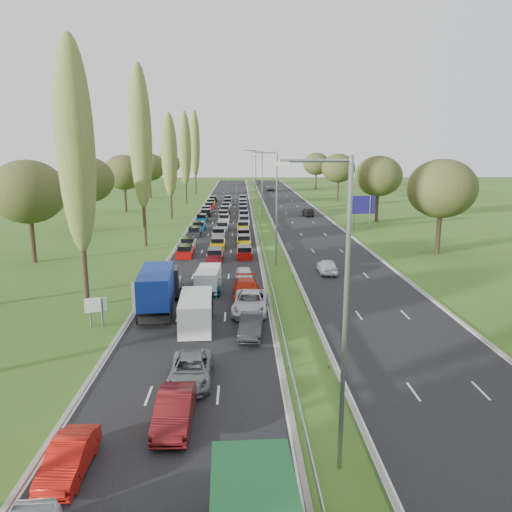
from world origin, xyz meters
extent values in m
plane|color=#39571B|center=(4.50, 80.00, 0.00)|extent=(260.00, 260.00, 0.00)
cube|color=black|center=(-2.25, 82.50, 0.00)|extent=(10.50, 215.00, 0.04)
cube|color=black|center=(11.25, 82.50, 0.00)|extent=(10.50, 215.00, 0.04)
cube|color=gray|center=(3.35, 82.50, 0.55)|extent=(0.06, 215.00, 0.32)
cube|color=gray|center=(5.65, 82.50, 0.55)|extent=(0.06, 215.00, 0.32)
cylinder|color=gray|center=(4.50, 8.00, 6.00)|extent=(0.18, 0.18, 12.00)
cylinder|color=gray|center=(4.50, 43.00, 6.00)|extent=(0.18, 0.18, 12.00)
cylinder|color=gray|center=(4.50, 78.00, 6.00)|extent=(0.18, 0.18, 12.00)
cylinder|color=gray|center=(4.50, 113.00, 6.00)|extent=(0.18, 0.18, 12.00)
cylinder|color=gray|center=(4.50, 148.00, 6.00)|extent=(0.18, 0.18, 12.00)
cylinder|color=#2D2116|center=(-11.50, 29.00, 3.60)|extent=(0.44, 0.44, 7.20)
ellipsoid|color=#5F6D2F|center=(-11.50, 29.00, 12.40)|extent=(2.80, 2.80, 16.00)
cylinder|color=#2D2116|center=(-11.50, 54.00, 3.96)|extent=(0.44, 0.44, 7.92)
ellipsoid|color=#5F6D2F|center=(-11.50, 54.00, 13.64)|extent=(2.80, 2.80, 17.60)
cylinder|color=#2D2116|center=(-11.50, 79.00, 3.24)|extent=(0.44, 0.44, 6.48)
ellipsoid|color=#5F6D2F|center=(-11.50, 79.00, 11.16)|extent=(2.80, 2.80, 14.40)
cylinder|color=#2D2116|center=(-11.50, 104.00, 3.60)|extent=(0.44, 0.44, 7.20)
ellipsoid|color=#5F6D2F|center=(-11.50, 104.00, 12.40)|extent=(2.80, 2.80, 16.00)
cylinder|color=#2D2116|center=(-11.50, 129.00, 3.96)|extent=(0.44, 0.44, 7.92)
ellipsoid|color=#5F6D2F|center=(-11.50, 129.00, 13.64)|extent=(2.80, 2.80, 17.60)
cylinder|color=#2D2116|center=(-22.00, 45.00, 2.42)|extent=(0.56, 0.56, 4.84)
ellipsoid|color=#38471E|center=(-22.00, 45.00, 7.70)|extent=(8.00, 8.00, 6.80)
cylinder|color=#2D2116|center=(-22.00, 66.00, 2.42)|extent=(0.56, 0.56, 4.84)
ellipsoid|color=#38471E|center=(-22.00, 66.00, 7.70)|extent=(8.00, 8.00, 6.80)
cylinder|color=#2D2116|center=(-22.00, 90.00, 2.42)|extent=(0.56, 0.56, 4.84)
ellipsoid|color=#38471E|center=(-22.00, 90.00, 7.70)|extent=(8.00, 8.00, 6.80)
cylinder|color=#2D2116|center=(-22.00, 118.00, 2.42)|extent=(0.56, 0.56, 4.84)
ellipsoid|color=#38471E|center=(-22.00, 118.00, 7.70)|extent=(8.00, 8.00, 6.80)
cylinder|color=#2D2116|center=(-22.00, 150.00, 2.42)|extent=(0.56, 0.56, 4.84)
ellipsoid|color=#38471E|center=(-22.00, 150.00, 7.70)|extent=(8.00, 8.00, 6.80)
cylinder|color=#2D2116|center=(24.00, 48.00, 2.42)|extent=(0.56, 0.56, 4.84)
ellipsoid|color=#38471E|center=(24.00, 48.00, 7.70)|extent=(8.00, 8.00, 6.80)
cylinder|color=#2D2116|center=(24.00, 75.00, 2.42)|extent=(0.56, 0.56, 4.84)
ellipsoid|color=#38471E|center=(24.00, 75.00, 7.70)|extent=(8.00, 8.00, 6.80)
cylinder|color=#2D2116|center=(24.00, 110.00, 2.42)|extent=(0.56, 0.56, 4.84)
ellipsoid|color=#38471E|center=(24.00, 110.00, 7.70)|extent=(8.00, 8.00, 6.80)
cylinder|color=#2D2116|center=(24.00, 145.00, 2.42)|extent=(0.56, 0.56, 4.84)
ellipsoid|color=#38471E|center=(24.00, 145.00, 7.70)|extent=(8.00, 8.00, 6.80)
cube|color=#A50C0A|center=(-5.70, 47.44, 0.44)|extent=(1.75, 4.00, 0.80)
cube|color=silver|center=(-5.88, 52.46, 0.44)|extent=(1.75, 4.00, 0.80)
cube|color=black|center=(-5.85, 61.23, 0.44)|extent=(1.75, 4.00, 0.80)
cube|color=#053F4C|center=(-5.63, 66.50, 0.44)|extent=(1.75, 4.00, 0.80)
cube|color=#053F4C|center=(-5.88, 75.21, 0.44)|extent=(1.75, 4.00, 0.80)
cube|color=black|center=(-5.55, 82.39, 0.44)|extent=(1.75, 4.00, 0.80)
cube|color=black|center=(-5.90, 87.64, 0.44)|extent=(1.75, 4.00, 0.80)
cube|color=#A50C0A|center=(-5.69, 94.37, 0.44)|extent=(1.75, 4.00, 0.80)
cube|color=#BF990C|center=(-5.79, 100.94, 0.44)|extent=(1.75, 4.00, 0.80)
cube|color=black|center=(-5.65, 108.38, 0.44)|extent=(1.75, 4.00, 0.80)
cube|color=#590F14|center=(-2.17, 45.30, 0.44)|extent=(1.75, 4.00, 0.80)
cube|color=#BF990C|center=(-2.15, 52.30, 0.44)|extent=(1.75, 4.00, 0.80)
cube|color=silver|center=(-2.36, 60.07, 0.44)|extent=(1.75, 4.00, 0.80)
cube|color=slate|center=(-2.07, 66.11, 0.44)|extent=(1.75, 4.00, 0.80)
cube|color=#B2B7BC|center=(-2.07, 74.88, 0.44)|extent=(1.75, 4.00, 0.80)
cube|color=#BF990C|center=(-2.36, 80.55, 0.44)|extent=(1.75, 4.00, 0.80)
cube|color=black|center=(-2.30, 87.20, 0.44)|extent=(1.75, 4.00, 0.80)
cube|color=silver|center=(-2.32, 93.87, 0.44)|extent=(1.75, 4.00, 0.80)
cube|color=slate|center=(-2.08, 101.46, 0.44)|extent=(1.75, 4.00, 0.80)
cube|color=slate|center=(-2.26, 109.21, 0.44)|extent=(1.75, 4.00, 0.80)
cube|color=#A50C0A|center=(1.13, 46.66, 0.44)|extent=(1.75, 4.00, 0.80)
cube|color=#BF990C|center=(1.12, 54.13, 0.44)|extent=(1.75, 4.00, 0.80)
cube|color=navy|center=(1.12, 59.07, 0.44)|extent=(1.75, 4.00, 0.80)
cube|color=#BF990C|center=(1.08, 66.50, 0.44)|extent=(1.75, 4.00, 0.80)
cube|color=#B2B7BC|center=(1.28, 72.87, 0.44)|extent=(1.75, 4.00, 0.80)
cube|color=silver|center=(1.31, 80.00, 0.44)|extent=(1.75, 4.00, 0.80)
cube|color=#590F14|center=(1.23, 87.16, 0.44)|extent=(1.75, 4.00, 0.80)
cube|color=navy|center=(1.21, 94.09, 0.44)|extent=(1.75, 4.00, 0.80)
cube|color=slate|center=(1.27, 100.59, 0.44)|extent=(1.75, 4.00, 0.80)
cube|color=slate|center=(1.30, 110.24, 0.44)|extent=(1.75, 4.00, 0.80)
imported|color=#B2130A|center=(-5.90, 7.90, 0.68)|extent=(1.43, 4.01, 1.32)
imported|color=silver|center=(-5.81, 32.01, 0.76)|extent=(2.55, 5.36, 1.48)
imported|color=#5B0F11|center=(-2.31, 11.20, 0.76)|extent=(1.60, 4.51, 1.48)
imported|color=slate|center=(-2.00, 15.52, 0.69)|extent=(2.27, 4.82, 1.33)
imported|color=#055053|center=(-2.24, 33.23, 0.82)|extent=(2.57, 5.63, 1.60)
imported|color=black|center=(1.34, 22.15, 0.72)|extent=(1.82, 4.36, 1.40)
imported|color=silver|center=(1.40, 26.97, 0.80)|extent=(3.05, 5.80, 1.56)
imported|color=#B2220A|center=(1.15, 30.34, 0.81)|extent=(2.32, 5.51, 1.59)
imported|color=white|center=(1.03, 35.69, 0.70)|extent=(1.80, 4.05, 1.36)
imported|color=#A4A8AD|center=(9.33, 38.97, 0.73)|extent=(1.74, 4.21, 1.43)
imported|color=black|center=(13.18, 82.12, 0.73)|extent=(1.73, 4.38, 1.42)
imported|color=gray|center=(9.68, 139.54, 0.69)|extent=(2.55, 4.99, 1.35)
cube|color=black|center=(-5.55, 27.42, 0.72)|extent=(2.18, 8.17, 0.50)
cube|color=navy|center=(-5.55, 26.42, 2.35)|extent=(2.27, 6.17, 2.25)
cube|color=silver|center=(-5.55, 23.36, 2.35)|extent=(2.22, 0.06, 2.15)
cube|color=black|center=(-5.55, 30.51, 1.57)|extent=(2.22, 2.00, 2.20)
cylinder|color=black|center=(-5.55, 30.31, 0.52)|extent=(1.91, 1.00, 1.00)
cylinder|color=black|center=(-5.55, 24.53, 0.52)|extent=(1.91, 1.00, 1.00)
cube|color=black|center=(1.10, 5.23, 1.57)|extent=(2.21, 1.99, 2.20)
cylinder|color=black|center=(1.10, 5.03, 0.52)|extent=(1.90, 1.00, 1.00)
cube|color=white|center=(-2.44, 23.83, 1.16)|extent=(2.16, 5.41, 2.16)
cube|color=black|center=(-2.44, 26.21, 1.05)|extent=(2.11, 0.87, 1.73)
cylinder|color=black|center=(-3.36, 25.56, 0.39)|extent=(0.27, 0.74, 0.74)
cylinder|color=black|center=(-1.52, 22.09, 0.39)|extent=(0.27, 0.74, 0.74)
cube|color=silver|center=(-2.16, 33.12, 1.02)|extent=(1.90, 4.75, 1.90)
cube|color=black|center=(-2.16, 35.21, 0.92)|extent=(1.85, 0.76, 1.52)
cylinder|color=black|center=(-2.97, 34.64, 0.34)|extent=(0.24, 0.65, 0.65)
cylinder|color=black|center=(-1.36, 31.60, 0.34)|extent=(0.24, 0.65, 0.65)
cylinder|color=gray|center=(-9.80, 24.17, 1.05)|extent=(0.16, 0.16, 2.10)
cylinder|color=gray|center=(-9.00, 24.17, 1.05)|extent=(0.16, 0.16, 2.10)
cube|color=silver|center=(-9.40, 24.17, 1.60)|extent=(1.47, 0.52, 1.00)
cylinder|color=gray|center=(18.20, 66.47, 2.60)|extent=(0.16, 0.16, 5.20)
cylinder|color=gray|center=(20.60, 66.47, 2.60)|extent=(0.16, 0.16, 5.20)
cube|color=navy|center=(19.40, 66.47, 3.80)|extent=(4.00, 0.35, 2.80)
camera|label=1|loc=(0.69, -9.22, 12.20)|focal=35.00mm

